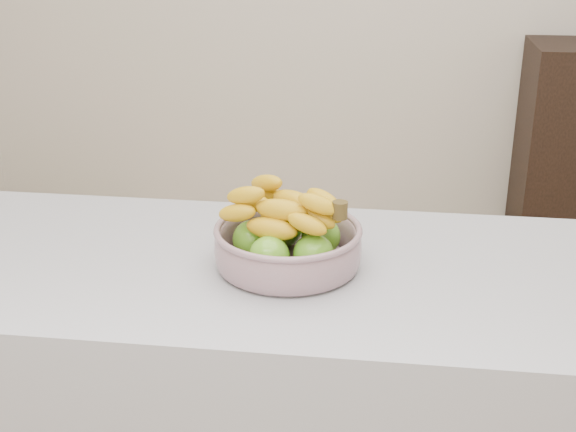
# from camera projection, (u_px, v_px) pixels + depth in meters

# --- Properties ---
(fruit_bowl) EXTENTS (0.27, 0.27, 0.15)m
(fruit_bowl) POSITION_uv_depth(u_px,v_px,m) (288.00, 241.00, 1.46)
(fruit_bowl) COLOR #939FB0
(fruit_bowl) RESTS_ON counter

